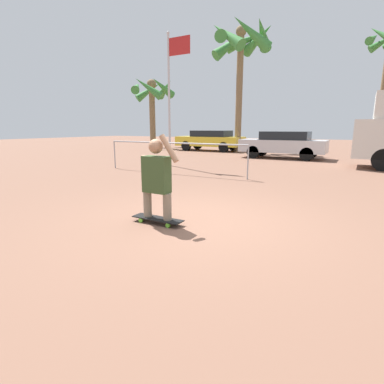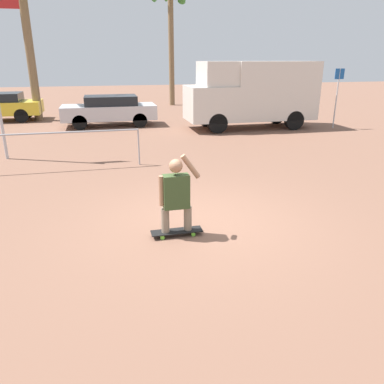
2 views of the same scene
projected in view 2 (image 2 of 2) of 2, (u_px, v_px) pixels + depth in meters
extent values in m
plane|color=brown|center=(200.00, 222.00, 7.22)|extent=(80.00, 80.00, 0.00)
cube|color=black|center=(177.00, 231.00, 6.65)|extent=(0.91, 0.25, 0.02)
cylinder|color=#66C633|center=(162.00, 238.00, 6.51)|extent=(0.07, 0.03, 0.07)
cylinder|color=#66C633|center=(161.00, 233.00, 6.70)|extent=(0.07, 0.03, 0.07)
cylinder|color=#66C633|center=(193.00, 234.00, 6.63)|extent=(0.07, 0.03, 0.07)
cylinder|color=#66C633|center=(191.00, 229.00, 6.82)|extent=(0.07, 0.03, 0.07)
cylinder|color=gray|center=(165.00, 220.00, 6.53)|extent=(0.14, 0.14, 0.44)
cylinder|color=gray|center=(188.00, 218.00, 6.62)|extent=(0.14, 0.14, 0.44)
cube|color=#384C28|center=(176.00, 192.00, 6.40)|extent=(0.45, 0.22, 0.59)
sphere|color=#A37556|center=(176.00, 166.00, 6.24)|extent=(0.23, 0.23, 0.23)
cylinder|color=#A37556|center=(161.00, 191.00, 6.33)|extent=(0.09, 0.09, 0.53)
cylinder|color=#A37556|center=(191.00, 166.00, 6.31)|extent=(0.35, 0.09, 0.44)
cylinder|color=black|center=(217.00, 123.00, 15.70)|extent=(0.83, 0.28, 0.83)
cylinder|color=black|center=(206.00, 117.00, 17.32)|extent=(0.83, 0.28, 0.83)
cylinder|color=black|center=(294.00, 120.00, 16.48)|extent=(0.83, 0.28, 0.83)
cylinder|color=black|center=(276.00, 115.00, 18.10)|extent=(0.83, 0.28, 0.83)
cube|color=silver|center=(210.00, 103.00, 16.25)|extent=(1.99, 2.04, 1.46)
cube|color=black|center=(201.00, 97.00, 16.06)|extent=(0.04, 1.74, 0.73)
cube|color=silver|center=(271.00, 90.00, 16.71)|extent=(3.70, 2.04, 2.46)
cube|color=silver|center=(217.00, 74.00, 15.90)|extent=(1.40, 1.88, 1.00)
cylinder|color=black|center=(80.00, 122.00, 16.49)|extent=(0.65, 0.22, 0.65)
cylinder|color=black|center=(81.00, 118.00, 17.86)|extent=(0.65, 0.22, 0.65)
cylinder|color=black|center=(140.00, 120.00, 17.07)|extent=(0.65, 0.22, 0.65)
cylinder|color=black|center=(136.00, 116.00, 18.44)|extent=(0.65, 0.22, 0.65)
cube|color=#BCBCC1|center=(109.00, 112.00, 17.36)|extent=(4.26, 1.72, 0.63)
cube|color=black|center=(111.00, 100.00, 17.21)|extent=(2.34, 1.51, 0.42)
cylinder|color=black|center=(22.00, 116.00, 18.36)|extent=(0.67, 0.22, 0.67)
cylinder|color=black|center=(27.00, 111.00, 19.86)|extent=(0.67, 0.22, 0.67)
cylinder|color=brown|center=(171.00, 47.00, 24.25)|extent=(0.35, 0.35, 7.38)
cylinder|color=brown|center=(29.00, 44.00, 17.97)|extent=(0.40, 0.40, 7.27)
cylinder|color=#B7B7BC|center=(336.00, 99.00, 16.53)|extent=(0.06, 0.06, 2.58)
cube|color=#19519E|center=(340.00, 74.00, 16.16)|extent=(0.44, 0.02, 0.44)
cylinder|color=#99999E|center=(37.00, 134.00, 10.18)|extent=(5.48, 0.05, 0.05)
cylinder|color=#99999E|center=(139.00, 147.00, 10.96)|extent=(0.04, 0.04, 1.05)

